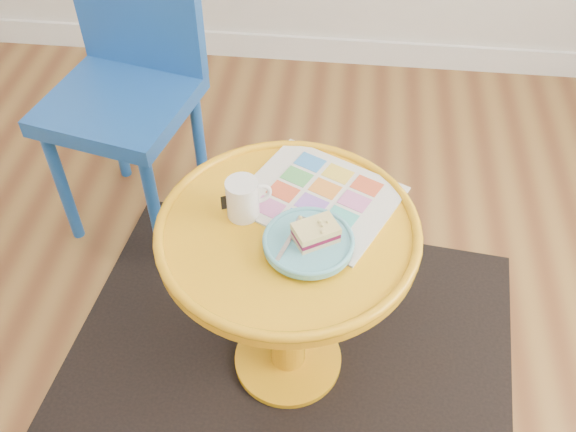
# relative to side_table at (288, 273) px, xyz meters

# --- Properties ---
(rug) EXTENTS (1.41, 1.23, 0.01)m
(rug) POSITION_rel_side_table_xyz_m (0.00, 0.00, -0.42)
(rug) COLOR black
(rug) RESTS_ON ground
(side_table) EXTENTS (0.62, 0.62, 0.59)m
(side_table) POSITION_rel_side_table_xyz_m (0.00, 0.00, 0.00)
(side_table) COLOR orange
(side_table) RESTS_ON ground
(chair) EXTENTS (0.51, 0.51, 0.95)m
(chair) POSITION_rel_side_table_xyz_m (-0.57, 0.63, 0.13)
(chair) COLOR #194DA4
(chair) RESTS_ON ground
(newspaper) EXTENTS (0.45, 0.42, 0.01)m
(newspaper) POSITION_rel_side_table_xyz_m (0.06, 0.11, 0.17)
(newspaper) COLOR silver
(newspaper) RESTS_ON side_table
(mug) EXTENTS (0.11, 0.08, 0.10)m
(mug) POSITION_rel_side_table_xyz_m (-0.11, 0.03, 0.22)
(mug) COLOR white
(mug) RESTS_ON side_table
(plate) EXTENTS (0.20, 0.20, 0.02)m
(plate) POSITION_rel_side_table_xyz_m (0.05, -0.06, 0.19)
(plate) COLOR #5DB3C5
(plate) RESTS_ON newspaper
(cake_slice) EXTENTS (0.11, 0.10, 0.04)m
(cake_slice) POSITION_rel_side_table_xyz_m (0.07, -0.05, 0.22)
(cake_slice) COLOR #D3BC8C
(cake_slice) RESTS_ON plate
(fork) EXTENTS (0.06, 0.14, 0.00)m
(fork) POSITION_rel_side_table_xyz_m (0.01, -0.05, 0.20)
(fork) COLOR silver
(fork) RESTS_ON plate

